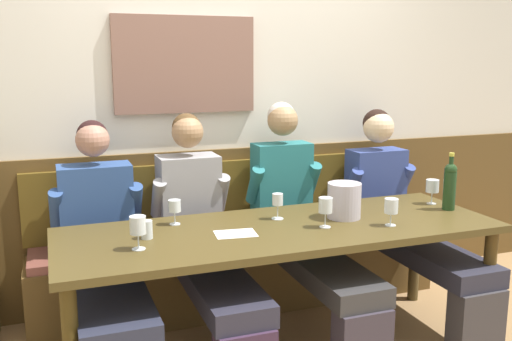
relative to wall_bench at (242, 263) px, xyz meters
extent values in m
cube|color=silver|center=(0.00, 0.26, 1.12)|extent=(6.80, 0.08, 2.80)
cube|color=#835D4F|center=(-0.30, 0.20, 1.28)|extent=(0.90, 0.04, 0.60)
cube|color=brown|center=(0.00, 0.21, 0.23)|extent=(6.80, 0.03, 1.01)
cube|color=brown|center=(0.00, -0.02, -0.06)|extent=(2.66, 0.42, 0.44)
cube|color=brown|center=(0.00, -0.02, 0.18)|extent=(2.60, 0.39, 0.05)
cube|color=brown|center=(0.00, 0.17, 0.43)|extent=(2.66, 0.04, 0.45)
cube|color=#473A1A|center=(0.00, -0.67, 0.42)|extent=(2.36, 0.81, 0.04)
cylinder|color=#4F3815|center=(1.11, -1.00, 0.06)|extent=(0.07, 0.07, 0.68)
cylinder|color=#453A1B|center=(-1.11, -0.33, 0.06)|extent=(0.07, 0.07, 0.68)
cylinder|color=#493A1E|center=(1.11, -0.33, 0.06)|extent=(0.07, 0.07, 0.68)
cube|color=#272A3D|center=(-0.91, -0.59, 0.15)|extent=(0.35, 1.06, 0.11)
cube|color=navy|center=(-0.91, -0.02, 0.46)|extent=(0.41, 0.22, 0.51)
sphere|color=#AB7762|center=(-0.91, -0.03, 0.87)|extent=(0.19, 0.19, 0.19)
sphere|color=black|center=(-0.91, 0.00, 0.89)|extent=(0.18, 0.18, 0.18)
cylinder|color=navy|center=(-1.12, -0.06, 0.49)|extent=(0.08, 0.20, 0.27)
cylinder|color=navy|center=(-0.69, -0.06, 0.49)|extent=(0.08, 0.20, 0.27)
cube|color=#292837|center=(-0.35, -0.59, 0.15)|extent=(0.31, 1.06, 0.11)
cube|color=gray|center=(-0.35, -0.02, 0.48)|extent=(0.37, 0.24, 0.53)
sphere|color=#A47A54|center=(-0.35, -0.03, 0.89)|extent=(0.19, 0.19, 0.19)
sphere|color=#533A20|center=(-0.35, 0.00, 0.91)|extent=(0.18, 0.18, 0.18)
cylinder|color=gray|center=(-0.55, -0.06, 0.50)|extent=(0.08, 0.20, 0.27)
cylinder|color=gray|center=(-0.16, -0.06, 0.50)|extent=(0.08, 0.20, 0.27)
cube|color=#333234|center=(0.27, -0.59, 0.15)|extent=(0.31, 1.07, 0.11)
cube|color=#236C71|center=(0.27, -0.02, 0.50)|extent=(0.37, 0.18, 0.58)
sphere|color=#A48058|center=(0.27, -0.03, 0.94)|extent=(0.20, 0.20, 0.20)
sphere|color=beige|center=(0.27, 0.00, 0.96)|extent=(0.18, 0.18, 0.18)
cylinder|color=#236C71|center=(0.07, -0.05, 0.53)|extent=(0.08, 0.20, 0.27)
cylinder|color=#236C71|center=(0.47, -0.05, 0.53)|extent=(0.08, 0.20, 0.27)
cube|color=#373438|center=(0.98, -1.07, -0.09)|extent=(0.29, 0.14, 0.38)
cube|color=#282836|center=(0.98, -0.59, 0.15)|extent=(0.32, 1.07, 0.11)
cube|color=#314285|center=(0.98, -0.02, 0.46)|extent=(0.39, 0.20, 0.50)
sphere|color=beige|center=(0.98, -0.03, 0.86)|extent=(0.21, 0.21, 0.21)
sphere|color=black|center=(0.98, 0.00, 0.89)|extent=(0.19, 0.19, 0.19)
cylinder|color=#314285|center=(0.78, -0.06, 0.48)|extent=(0.08, 0.20, 0.27)
cylinder|color=#314285|center=(1.18, -0.06, 0.48)|extent=(0.08, 0.20, 0.27)
cylinder|color=#B9B1C0|center=(0.40, -0.62, 0.54)|extent=(0.19, 0.19, 0.20)
cylinder|color=#1D3919|center=(1.07, -0.68, 0.55)|extent=(0.07, 0.07, 0.23)
sphere|color=#1D3919|center=(1.07, -0.68, 0.68)|extent=(0.07, 0.07, 0.07)
cylinder|color=#1D3919|center=(1.07, -0.68, 0.73)|extent=(0.03, 0.03, 0.07)
cylinder|color=gold|center=(1.07, -0.68, 0.77)|extent=(0.03, 0.03, 0.02)
cylinder|color=silver|center=(0.03, -0.52, 0.44)|extent=(0.07, 0.07, 0.00)
cylinder|color=silver|center=(0.03, -0.52, 0.48)|extent=(0.01, 0.01, 0.08)
cylinder|color=silver|center=(0.03, -0.52, 0.55)|extent=(0.06, 0.06, 0.07)
cylinder|color=#E0E489|center=(0.03, -0.52, 0.53)|extent=(0.05, 0.05, 0.02)
cylinder|color=silver|center=(0.56, -0.85, 0.44)|extent=(0.06, 0.06, 0.00)
cylinder|color=silver|center=(0.56, -0.85, 0.48)|extent=(0.01, 0.01, 0.07)
cylinder|color=silver|center=(0.56, -0.85, 0.55)|extent=(0.07, 0.07, 0.08)
cylinder|color=#EBE17A|center=(0.56, -0.85, 0.52)|extent=(0.06, 0.06, 0.02)
cylinder|color=silver|center=(-0.78, -0.77, 0.44)|extent=(0.06, 0.06, 0.00)
cylinder|color=silver|center=(-0.78, -0.77, 0.48)|extent=(0.01, 0.01, 0.07)
cylinder|color=silver|center=(-0.78, -0.77, 0.56)|extent=(0.08, 0.08, 0.08)
cylinder|color=silver|center=(1.06, -0.53, 0.44)|extent=(0.06, 0.06, 0.00)
cylinder|color=silver|center=(1.06, -0.53, 0.48)|extent=(0.01, 0.01, 0.07)
cylinder|color=silver|center=(1.06, -0.53, 0.55)|extent=(0.08, 0.08, 0.08)
cylinder|color=silver|center=(0.21, -0.75, 0.44)|extent=(0.06, 0.06, 0.00)
cylinder|color=silver|center=(0.21, -0.75, 0.48)|extent=(0.01, 0.01, 0.08)
cylinder|color=silver|center=(0.21, -0.75, 0.56)|extent=(0.07, 0.07, 0.08)
cylinder|color=#F6D382|center=(0.21, -0.75, 0.54)|extent=(0.06, 0.06, 0.04)
cylinder|color=silver|center=(-0.53, -0.43, 0.44)|extent=(0.06, 0.06, 0.00)
cylinder|color=silver|center=(-0.53, -0.43, 0.48)|extent=(0.01, 0.01, 0.07)
cylinder|color=silver|center=(-0.53, -0.43, 0.54)|extent=(0.07, 0.07, 0.06)
cylinder|color=#EDDE7F|center=(-0.53, -0.43, 0.52)|extent=(0.06, 0.06, 0.02)
cylinder|color=silver|center=(-0.71, -0.62, 0.49)|extent=(0.06, 0.06, 0.09)
cube|color=white|center=(-0.27, -0.70, 0.44)|extent=(0.23, 0.17, 0.00)
camera|label=1|loc=(-1.14, -3.36, 1.32)|focal=39.92mm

